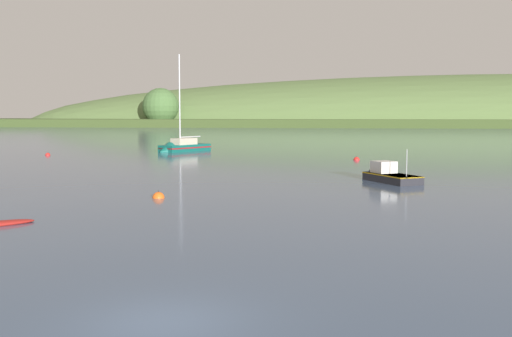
{
  "coord_description": "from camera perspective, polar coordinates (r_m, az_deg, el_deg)",
  "views": [
    {
      "loc": [
        4.39,
        -13.72,
        5.09
      ],
      "look_at": [
        -1.67,
        26.49,
        1.42
      ],
      "focal_mm": 41.93,
      "sensor_mm": 36.0,
      "label": 1
    }
  ],
  "objects": [
    {
      "name": "ground",
      "position": [
        15.27,
        -8.93,
        -14.36
      ],
      "size": [
        1400.0,
        1400.0,
        0.0
      ],
      "primitive_type": "plane",
      "color": "#425675"
    },
    {
      "name": "far_shoreline_hill",
      "position": [
        290.09,
        22.45,
        3.79
      ],
      "size": [
        606.3,
        105.81,
        46.29
      ],
      "rotation": [
        0.0,
        0.0,
        0.02
      ],
      "color": "#3C4E24",
      "rests_on": "ground"
    },
    {
      "name": "sailboat_midwater_white",
      "position": [
        83.6,
        -7.2,
        1.83
      ],
      "size": [
        6.5,
        9.11,
        14.52
      ],
      "rotation": [
        0.0,
        0.0,
        4.22
      ],
      "color": "#0F564C",
      "rests_on": "ground"
    },
    {
      "name": "fishing_boat_moored",
      "position": [
        46.66,
        12.45,
        -0.9
      ],
      "size": [
        4.44,
        5.69,
        3.39
      ],
      "rotation": [
        0.0,
        0.0,
        2.1
      ],
      "color": "#232328",
      "rests_on": "ground"
    },
    {
      "name": "mooring_buoy_foreground",
      "position": [
        68.24,
        9.57,
        0.81
      ],
      "size": [
        0.7,
        0.7,
        0.78
      ],
      "color": "red",
      "rests_on": "ground"
    },
    {
      "name": "mooring_buoy_midchannel",
      "position": [
        79.52,
        -19.24,
        1.2
      ],
      "size": [
        0.63,
        0.63,
        0.71
      ],
      "color": "red",
      "rests_on": "ground"
    },
    {
      "name": "mooring_buoy_off_fishing_boat",
      "position": [
        37.1,
        -9.29,
        -2.79
      ],
      "size": [
        0.75,
        0.75,
        0.83
      ],
      "color": "#EA5B19",
      "rests_on": "ground"
    }
  ]
}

